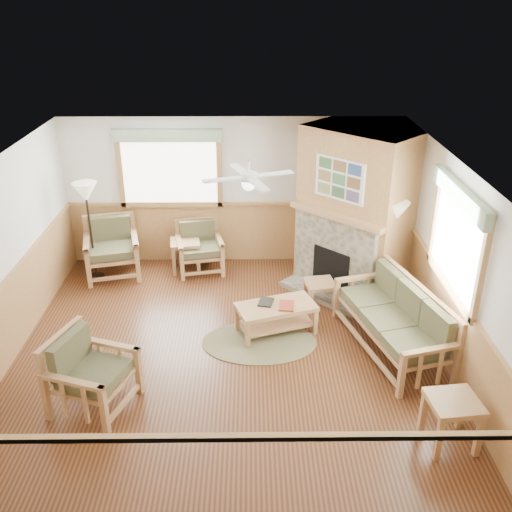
{
  "coord_description": "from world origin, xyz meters",
  "views": [
    {
      "loc": [
        0.32,
        -6.8,
        4.71
      ],
      "look_at": [
        0.4,
        0.7,
        1.15
      ],
      "focal_mm": 40.0,
      "sensor_mm": 36.0,
      "label": 1
    }
  ],
  "objects_px": {
    "armchair_back_right": "(200,248)",
    "coffee_table": "(276,318)",
    "armchair_back_left": "(112,249)",
    "end_table_chairs": "(186,255)",
    "footstool": "(320,293)",
    "armchair_left": "(92,373)",
    "end_table_sofa": "(451,422)",
    "floor_lamp_left": "(91,232)",
    "floor_lamp_right": "(391,254)",
    "sofa": "(392,320)"
  },
  "relations": [
    {
      "from": "end_table_sofa",
      "to": "coffee_table",
      "type": "bearing_deg",
      "value": 128.45
    },
    {
      "from": "footstool",
      "to": "floor_lamp_right",
      "type": "relative_size",
      "value": 0.26
    },
    {
      "from": "footstool",
      "to": "coffee_table",
      "type": "bearing_deg",
      "value": -132.24
    },
    {
      "from": "armchair_back_left",
      "to": "end_table_chairs",
      "type": "bearing_deg",
      "value": -6.53
    },
    {
      "from": "armchair_back_left",
      "to": "end_table_sofa",
      "type": "distance_m",
      "value": 6.34
    },
    {
      "from": "armchair_back_right",
      "to": "sofa",
      "type": "bearing_deg",
      "value": -53.31
    },
    {
      "from": "armchair_left",
      "to": "end_table_sofa",
      "type": "xyz_separation_m",
      "value": [
        4.15,
        -0.7,
        -0.18
      ]
    },
    {
      "from": "armchair_back_left",
      "to": "coffee_table",
      "type": "bearing_deg",
      "value": -47.91
    },
    {
      "from": "armchair_back_left",
      "to": "end_table_chairs",
      "type": "xyz_separation_m",
      "value": [
        1.28,
        0.16,
        -0.22
      ]
    },
    {
      "from": "coffee_table",
      "to": "armchair_back_left",
      "type": "bearing_deg",
      "value": 126.77
    },
    {
      "from": "armchair_back_left",
      "to": "armchair_back_right",
      "type": "xyz_separation_m",
      "value": [
        1.54,
        0.16,
        -0.07
      ]
    },
    {
      "from": "coffee_table",
      "to": "end_table_sofa",
      "type": "height_order",
      "value": "end_table_sofa"
    },
    {
      "from": "armchair_back_left",
      "to": "end_table_sofa",
      "type": "height_order",
      "value": "armchair_back_left"
    },
    {
      "from": "floor_lamp_left",
      "to": "floor_lamp_right",
      "type": "bearing_deg",
      "value": -10.57
    },
    {
      "from": "sofa",
      "to": "end_table_chairs",
      "type": "height_order",
      "value": "sofa"
    },
    {
      "from": "armchair_back_right",
      "to": "coffee_table",
      "type": "bearing_deg",
      "value": -70.24
    },
    {
      "from": "armchair_back_right",
      "to": "armchair_left",
      "type": "xyz_separation_m",
      "value": [
        -1.0,
        -3.73,
        0.04
      ]
    },
    {
      "from": "coffee_table",
      "to": "footstool",
      "type": "relative_size",
      "value": 2.48
    },
    {
      "from": "armchair_back_right",
      "to": "footstool",
      "type": "bearing_deg",
      "value": -43.88
    },
    {
      "from": "end_table_chairs",
      "to": "end_table_sofa",
      "type": "distance_m",
      "value": 5.58
    },
    {
      "from": "sofa",
      "to": "armchair_back_right",
      "type": "xyz_separation_m",
      "value": [
        -2.9,
        2.54,
        -0.04
      ]
    },
    {
      "from": "armchair_left",
      "to": "end_table_sofa",
      "type": "relative_size",
      "value": 1.58
    },
    {
      "from": "footstool",
      "to": "armchair_left",
      "type": "bearing_deg",
      "value": -141.0
    },
    {
      "from": "coffee_table",
      "to": "floor_lamp_right",
      "type": "xyz_separation_m",
      "value": [
        1.85,
        0.88,
        0.65
      ]
    },
    {
      "from": "coffee_table",
      "to": "end_table_chairs",
      "type": "bearing_deg",
      "value": 107.57
    },
    {
      "from": "floor_lamp_right",
      "to": "floor_lamp_left",
      "type": "bearing_deg",
      "value": 169.43
    },
    {
      "from": "armchair_back_left",
      "to": "footstool",
      "type": "height_order",
      "value": "armchair_back_left"
    },
    {
      "from": "end_table_sofa",
      "to": "floor_lamp_right",
      "type": "distance_m",
      "value": 3.26
    },
    {
      "from": "end_table_chairs",
      "to": "footstool",
      "type": "xyz_separation_m",
      "value": [
        2.3,
        -1.27,
        -0.09
      ]
    },
    {
      "from": "end_table_sofa",
      "to": "armchair_back_left",
      "type": "bearing_deg",
      "value": 137.75
    },
    {
      "from": "armchair_back_right",
      "to": "footstool",
      "type": "distance_m",
      "value": 2.41
    },
    {
      "from": "armchair_back_right",
      "to": "coffee_table",
      "type": "height_order",
      "value": "armchair_back_right"
    },
    {
      "from": "end_table_sofa",
      "to": "footstool",
      "type": "height_order",
      "value": "end_table_sofa"
    },
    {
      "from": "armchair_back_right",
      "to": "coffee_table",
      "type": "relative_size",
      "value": 0.77
    },
    {
      "from": "sofa",
      "to": "end_table_chairs",
      "type": "distance_m",
      "value": 4.06
    },
    {
      "from": "armchair_left",
      "to": "floor_lamp_left",
      "type": "height_order",
      "value": "floor_lamp_left"
    },
    {
      "from": "floor_lamp_left",
      "to": "floor_lamp_right",
      "type": "distance_m",
      "value": 5.07
    },
    {
      "from": "armchair_back_left",
      "to": "armchair_back_right",
      "type": "relative_size",
      "value": 1.15
    },
    {
      "from": "sofa",
      "to": "footstool",
      "type": "xyz_separation_m",
      "value": [
        -0.86,
        1.28,
        -0.28
      ]
    },
    {
      "from": "armchair_left",
      "to": "footstool",
      "type": "bearing_deg",
      "value": -31.74
    },
    {
      "from": "floor_lamp_right",
      "to": "coffee_table",
      "type": "bearing_deg",
      "value": -154.7
    },
    {
      "from": "footstool",
      "to": "end_table_chairs",
      "type": "bearing_deg",
      "value": 151.13
    },
    {
      "from": "coffee_table",
      "to": "floor_lamp_right",
      "type": "height_order",
      "value": "floor_lamp_right"
    },
    {
      "from": "sofa",
      "to": "end_table_sofa",
      "type": "xyz_separation_m",
      "value": [
        0.25,
        -1.88,
        -0.18
      ]
    },
    {
      "from": "end_table_chairs",
      "to": "floor_lamp_right",
      "type": "distance_m",
      "value": 3.66
    },
    {
      "from": "sofa",
      "to": "armchair_left",
      "type": "bearing_deg",
      "value": -88.59
    },
    {
      "from": "armchair_left",
      "to": "coffee_table",
      "type": "bearing_deg",
      "value": -35.17
    },
    {
      "from": "coffee_table",
      "to": "footstool",
      "type": "height_order",
      "value": "coffee_table"
    },
    {
      "from": "armchair_left",
      "to": "floor_lamp_right",
      "type": "bearing_deg",
      "value": -39.49
    },
    {
      "from": "footstool",
      "to": "floor_lamp_right",
      "type": "xyz_separation_m",
      "value": [
        1.11,
        0.06,
        0.68
      ]
    }
  ]
}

